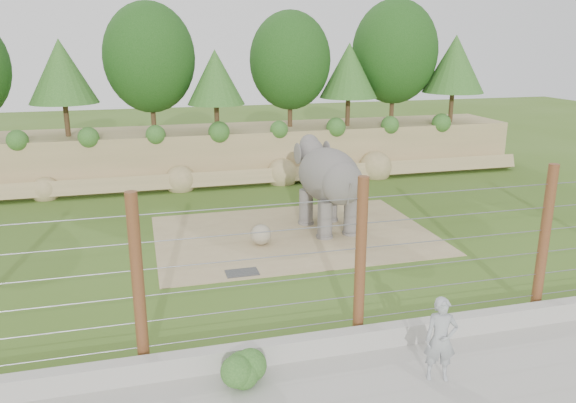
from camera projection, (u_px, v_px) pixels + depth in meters
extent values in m
plane|color=#42631C|center=(304.00, 267.00, 17.73)|extent=(90.00, 90.00, 0.00)
cube|color=#998859|center=(234.00, 152.00, 29.45)|extent=(30.00, 4.00, 2.50)
cube|color=#998859|center=(242.00, 178.00, 27.56)|extent=(30.00, 1.37, 1.07)
cylinder|color=#3F2B19|center=(67.00, 120.00, 26.43)|extent=(0.24, 0.24, 1.58)
sphere|color=#133E0D|center=(62.00, 73.00, 25.83)|extent=(3.60, 3.60, 3.60)
cylinder|color=#3F2B19|center=(153.00, 112.00, 27.84)|extent=(0.24, 0.24, 1.92)
sphere|color=#133E0D|center=(149.00, 58.00, 27.11)|extent=(4.40, 4.40, 4.40)
cylinder|color=#3F2B19|center=(217.00, 118.00, 27.54)|extent=(0.24, 0.24, 1.40)
sphere|color=#133E0D|center=(215.00, 79.00, 27.01)|extent=(3.20, 3.20, 3.20)
cylinder|color=#3F2B19|center=(290.00, 109.00, 29.40)|extent=(0.24, 0.24, 1.82)
sphere|color=#133E0D|center=(290.00, 61.00, 28.72)|extent=(4.16, 4.16, 4.16)
cylinder|color=#3F2B19|center=(348.00, 112.00, 29.64)|extent=(0.24, 0.24, 1.50)
sphere|color=#133E0D|center=(349.00, 72.00, 29.07)|extent=(3.44, 3.44, 3.44)
cylinder|color=#3F2B19|center=(392.00, 103.00, 31.24)|extent=(0.24, 0.24, 2.03)
sphere|color=#133E0D|center=(395.00, 52.00, 30.47)|extent=(4.64, 4.64, 4.64)
cylinder|color=#3F2B19|center=(451.00, 107.00, 30.92)|extent=(0.24, 0.24, 1.64)
sphere|color=#133E0D|center=(454.00, 66.00, 30.30)|extent=(3.76, 3.76, 3.76)
cube|color=tan|center=(294.00, 235.00, 20.64)|extent=(10.00, 7.00, 0.02)
cube|color=#262628|center=(242.00, 273.00, 17.23)|extent=(1.00, 0.60, 0.03)
sphere|color=gray|center=(261.00, 235.00, 19.55)|extent=(0.72, 0.72, 0.72)
cube|color=#B6B2AA|center=(366.00, 338.00, 13.02)|extent=(26.00, 0.35, 0.50)
cube|color=#B6B2AA|center=(404.00, 398.00, 11.24)|extent=(26.00, 4.00, 0.01)
cylinder|color=#592C1F|center=(138.00, 284.00, 11.76)|extent=(0.26, 0.26, 4.00)
cylinder|color=#592C1F|center=(360.00, 260.00, 13.00)|extent=(0.26, 0.26, 4.00)
cylinder|color=#592C1F|center=(544.00, 241.00, 14.24)|extent=(0.26, 0.26, 4.00)
cylinder|color=gray|center=(358.00, 319.00, 13.42)|extent=(20.00, 0.02, 0.02)
cylinder|color=gray|center=(359.00, 296.00, 13.25)|extent=(20.00, 0.02, 0.02)
cylinder|color=gray|center=(360.00, 272.00, 13.08)|extent=(20.00, 0.02, 0.02)
cylinder|color=gray|center=(361.00, 248.00, 12.92)|extent=(20.00, 0.02, 0.02)
cylinder|color=gray|center=(362.00, 223.00, 12.75)|extent=(20.00, 0.02, 0.02)
cylinder|color=gray|center=(363.00, 198.00, 12.58)|extent=(20.00, 0.02, 0.02)
sphere|color=#2B5D1F|center=(244.00, 371.00, 11.50)|extent=(0.73, 0.73, 0.73)
imported|color=#B0B4B9|center=(441.00, 339.00, 11.65)|extent=(0.78, 0.63, 1.84)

